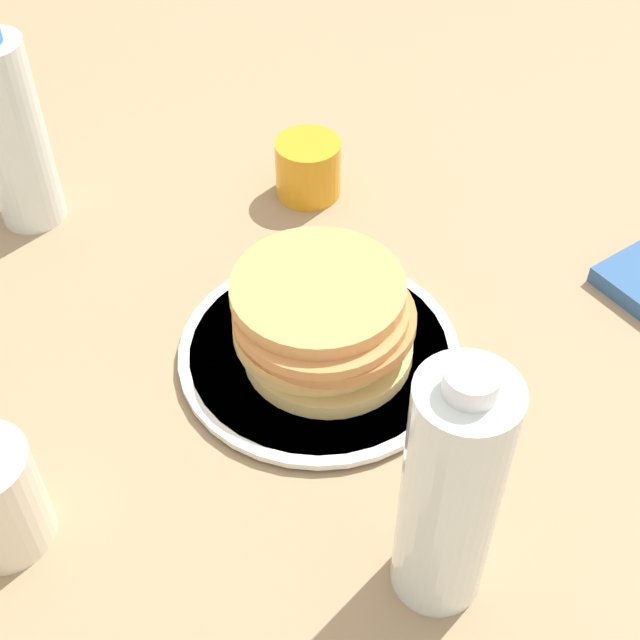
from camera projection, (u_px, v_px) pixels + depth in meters
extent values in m
plane|color=#9E7F5B|center=(321.00, 362.00, 0.90)|extent=(4.00, 4.00, 0.00)
cylinder|color=silver|center=(320.00, 353.00, 0.90)|extent=(0.26, 0.26, 0.01)
cylinder|color=silver|center=(320.00, 351.00, 0.90)|extent=(0.29, 0.29, 0.01)
cylinder|color=#D7BA70|center=(327.00, 345.00, 0.89)|extent=(0.17, 0.17, 0.02)
cylinder|color=tan|center=(316.00, 327.00, 0.89)|extent=(0.17, 0.17, 0.02)
cylinder|color=tan|center=(317.00, 322.00, 0.87)|extent=(0.17, 0.17, 0.01)
cylinder|color=#BB7840|center=(328.00, 315.00, 0.86)|extent=(0.17, 0.17, 0.01)
cylinder|color=#CC844A|center=(316.00, 307.00, 0.85)|extent=(0.17, 0.17, 0.01)
cylinder|color=tan|center=(316.00, 290.00, 0.85)|extent=(0.17, 0.17, 0.02)
cylinder|color=orange|center=(308.00, 168.00, 1.07)|extent=(0.08, 0.08, 0.07)
cylinder|color=silver|center=(12.00, 135.00, 0.99)|extent=(0.08, 0.08, 0.23)
cylinder|color=silver|center=(450.00, 495.00, 0.65)|extent=(0.07, 0.07, 0.24)
cylinder|color=white|center=(472.00, 382.00, 0.56)|extent=(0.04, 0.04, 0.02)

